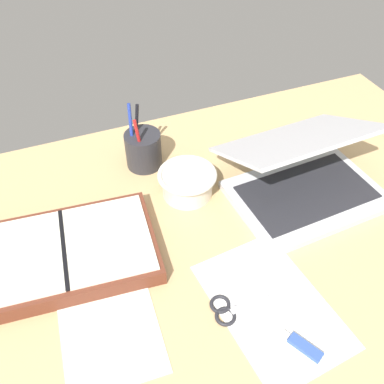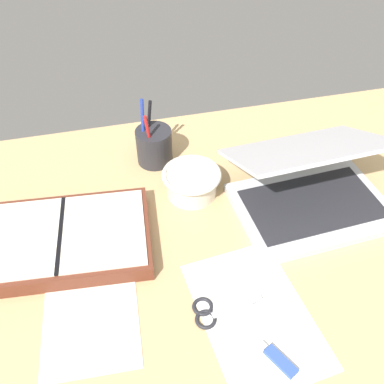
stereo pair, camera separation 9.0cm
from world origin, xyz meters
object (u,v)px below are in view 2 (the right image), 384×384
Objects in this scene: laptop at (310,186)px; scissors at (213,311)px; pen_cup at (154,146)px; bowl at (192,182)px; planner at (62,239)px.

laptop is 2.62× the size of scissors.
pen_cup is 45.08cm from scissors.
pen_cup is 1.26× the size of scissors.
pen_cup reaches higher than bowl.
laptop reaches higher than scissors.
pen_cup is at bearing 140.01° from laptop.
laptop is at bearing 4.90° from planner.
laptop is at bearing -20.64° from bowl.
laptop is 54.00cm from planner.
laptop is 2.09× the size of pen_cup.
bowl is 0.36× the size of planner.
laptop is at bearing 40.35° from scissors.
planner is at bearing -163.04° from bowl.
scissors is at bearing -86.73° from pen_cup.
bowl reaches higher than scissors.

